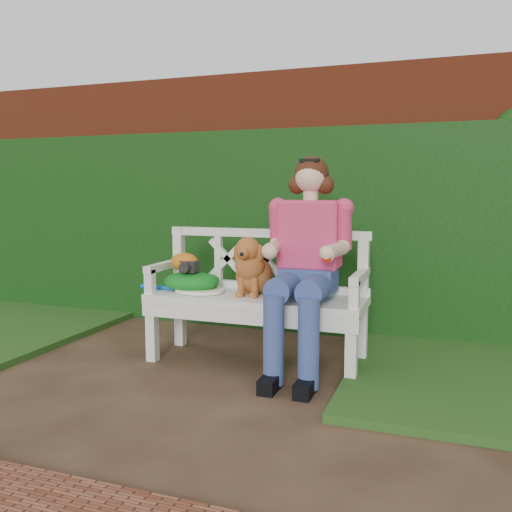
% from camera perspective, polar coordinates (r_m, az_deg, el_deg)
% --- Properties ---
extents(ground, '(60.00, 60.00, 0.00)m').
position_cam_1_polar(ground, '(3.42, -11.45, -13.71)').
color(ground, '#322216').
extents(brick_wall, '(10.00, 0.30, 2.20)m').
position_cam_1_polar(brick_wall, '(4.92, -0.23, 5.82)').
color(brick_wall, maroon).
rests_on(brick_wall, ground).
extents(ivy_hedge, '(10.00, 0.18, 1.70)m').
position_cam_1_polar(ivy_hedge, '(4.73, -1.14, 2.74)').
color(ivy_hedge, '#184E10').
rests_on(ivy_hedge, ground).
extents(garden_bench, '(1.65, 0.80, 0.48)m').
position_cam_1_polar(garden_bench, '(3.80, -0.00, -7.66)').
color(garden_bench, white).
rests_on(garden_bench, ground).
extents(seated_woman, '(0.75, 0.90, 1.40)m').
position_cam_1_polar(seated_woman, '(3.58, 5.49, -1.04)').
color(seated_woman, '#E43C69').
rests_on(seated_woman, ground).
extents(dog, '(0.37, 0.43, 0.41)m').
position_cam_1_polar(dog, '(3.74, -0.34, -0.93)').
color(dog, '#A46C21').
rests_on(dog, garden_bench).
extents(tennis_racket, '(0.74, 0.55, 0.03)m').
position_cam_1_polar(tennis_racket, '(3.86, -6.40, -3.57)').
color(tennis_racket, silver).
rests_on(tennis_racket, garden_bench).
extents(green_bag, '(0.47, 0.40, 0.14)m').
position_cam_1_polar(green_bag, '(3.91, -6.84, -2.64)').
color(green_bag, green).
rests_on(green_bag, garden_bench).
extents(camera_item, '(0.13, 0.10, 0.08)m').
position_cam_1_polar(camera_item, '(3.87, -7.01, -1.08)').
color(camera_item, black).
rests_on(camera_item, green_bag).
extents(baseball_glove, '(0.24, 0.20, 0.13)m').
position_cam_1_polar(baseball_glove, '(3.92, -7.55, -0.62)').
color(baseball_glove, '#BF6311').
rests_on(baseball_glove, green_bag).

